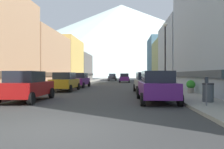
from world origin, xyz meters
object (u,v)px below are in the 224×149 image
at_px(car_left_1, 65,82).
at_px(car_left_0, 27,86).
at_px(pedestrian_0, 156,79).
at_px(car_right_1, 147,82).
at_px(car_left_2, 79,80).
at_px(car_driving_1, 112,77).
at_px(potted_plant_0, 191,86).
at_px(streetlamp_right, 165,46).
at_px(parking_meter_near, 206,87).
at_px(trash_bin_right, 208,92).
at_px(car_right_0, 157,86).
at_px(car_driving_0, 124,78).
at_px(potted_plant_1, 0,90).

bearing_deg(car_left_1, car_left_0, -89.99).
xyz_separation_m(car_left_0, pedestrian_0, (10.05, 18.75, 0.01)).
xyz_separation_m(car_right_1, pedestrian_0, (2.45, 12.35, 0.01)).
height_order(car_left_2, pedestrian_0, pedestrian_0).
height_order(car_driving_1, potted_plant_0, car_driving_1).
distance_m(car_left_0, streetlamp_right, 11.53).
relative_size(parking_meter_near, streetlamp_right, 0.23).
height_order(car_driving_1, trash_bin_right, car_driving_1).
relative_size(car_right_0, streetlamp_right, 0.75).
bearing_deg(car_driving_0, potted_plant_1, -106.82).
distance_m(trash_bin_right, potted_plant_1, 13.75).
bearing_deg(car_left_0, potted_plant_0, 23.15).
relative_size(potted_plant_0, pedestrian_0, 0.61).
distance_m(potted_plant_1, pedestrian_0, 20.95).
distance_m(parking_meter_near, streetlamp_right, 9.03).
distance_m(car_driving_0, potted_plant_0, 26.92).
bearing_deg(potted_plant_1, car_left_1, 59.31).
xyz_separation_m(car_driving_0, parking_meter_near, (4.15, -33.19, 0.11)).
distance_m(car_left_0, car_driving_1, 42.82).
bearing_deg(pedestrian_0, car_left_0, -118.18).
bearing_deg(car_right_0, car_left_0, -179.18).
bearing_deg(trash_bin_right, parking_meter_near, -112.22).
bearing_deg(car_left_1, car_driving_0, 76.82).
distance_m(car_driving_0, car_driving_1, 12.20).
distance_m(car_left_2, car_driving_1, 28.78).
bearing_deg(car_left_2, trash_bin_right, -55.57).
relative_size(car_left_1, car_right_1, 0.99).
bearing_deg(car_left_1, streetlamp_right, -10.01).
height_order(car_left_1, streetlamp_right, streetlamp_right).
bearing_deg(car_driving_1, trash_bin_right, -79.64).
distance_m(parking_meter_near, pedestrian_0, 20.96).
bearing_deg(potted_plant_1, parking_meter_near, -20.39).
bearing_deg(potted_plant_0, pedestrian_0, 93.04).
relative_size(car_left_0, car_driving_1, 1.01).
bearing_deg(car_driving_0, car_right_0, -85.92).
bearing_deg(streetlamp_right, trash_bin_right, -81.92).
bearing_deg(car_left_0, parking_meter_near, -13.00).
bearing_deg(car_driving_0, car_left_2, -107.69).
relative_size(car_driving_0, pedestrian_0, 2.67).
bearing_deg(car_driving_0, pedestrian_0, -69.20).
bearing_deg(potted_plant_0, car_right_0, -125.36).
height_order(car_driving_1, parking_meter_near, car_driving_1).
height_order(car_left_0, pedestrian_0, pedestrian_0).
xyz_separation_m(car_left_2, potted_plant_1, (-3.20, -11.53, -0.40)).
distance_m(car_driving_1, potted_plant_0, 39.10).
distance_m(trash_bin_right, pedestrian_0, 19.49).
height_order(car_right_1, potted_plant_1, car_right_1).
height_order(car_left_0, car_driving_1, same).
bearing_deg(car_driving_1, potted_plant_0, -77.30).
bearing_deg(car_driving_1, car_left_2, -94.38).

